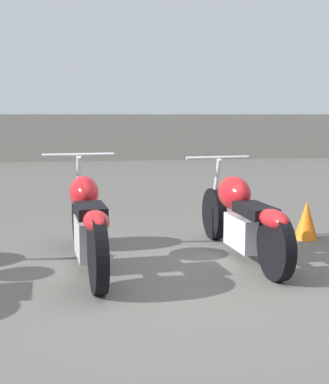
{
  "coord_description": "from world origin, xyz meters",
  "views": [
    {
      "loc": [
        -0.86,
        -4.21,
        1.38
      ],
      "look_at": [
        0.0,
        0.75,
        0.65
      ],
      "focal_mm": 50.0,
      "sensor_mm": 36.0,
      "label": 1
    }
  ],
  "objects": [
    {
      "name": "fence_back",
      "position": [
        0.0,
        11.98,
        0.7
      ],
      "size": [
        40.0,
        0.04,
        1.39
      ],
      "color": "#9E998E",
      "rests_on": "ground_plane"
    },
    {
      "name": "ground_plane",
      "position": [
        0.0,
        0.0,
        0.0
      ],
      "size": [
        60.0,
        60.0,
        0.0
      ],
      "primitive_type": "plane",
      "color": "#5B5954"
    },
    {
      "name": "motorcycle_slot_2",
      "position": [
        -0.74,
        0.56,
        0.43
      ],
      "size": [
        0.73,
        2.17,
        0.99
      ],
      "rotation": [
        0.0,
        0.0,
        0.08
      ],
      "color": "black",
      "rests_on": "ground_plane"
    },
    {
      "name": "traffic_cone_near",
      "position": [
        1.7,
        1.29,
        0.22
      ],
      "size": [
        0.26,
        0.26,
        0.43
      ],
      "color": "orange",
      "rests_on": "ground_plane"
    },
    {
      "name": "motorcycle_slot_3",
      "position": [
        0.75,
        0.66,
        0.41
      ],
      "size": [
        0.71,
        2.14,
        0.94
      ],
      "rotation": [
        0.0,
        0.0,
        0.07
      ],
      "color": "black",
      "rests_on": "ground_plane"
    }
  ]
}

